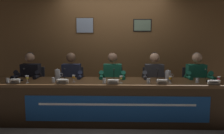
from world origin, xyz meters
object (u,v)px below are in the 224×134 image
(microphone_right, at_px, (158,77))
(chair_far_right, at_px, (193,91))
(water_cup_far_left, at_px, (8,81))
(juice_glass_left, at_px, (74,77))
(water_cup_left, at_px, (53,80))
(panelist_center, at_px, (113,79))
(water_pitcher_left_side, at_px, (58,75))
(microphone_far_left, at_px, (22,76))
(chair_center, at_px, (113,90))
(juice_glass_center, at_px, (121,78))
(nameplate_right, at_px, (162,82))
(nameplate_left, at_px, (62,81))
(water_cup_far_right, at_px, (197,81))
(nameplate_center, at_px, (113,82))
(nameplate_far_left, at_px, (15,81))
(chair_right, at_px, (153,90))
(panelist_far_left, at_px, (29,78))
(panelist_far_right, at_px, (197,79))
(water_pitcher_right_side, at_px, (168,76))
(chair_left, at_px, (73,90))
(microphone_left, at_px, (64,77))
(water_cup_right, at_px, (148,81))
(juice_glass_far_left, at_px, (27,78))
(microphone_center, at_px, (114,77))
(juice_glass_right, at_px, (170,78))
(chair_far_left, at_px, (34,90))
(water_cup_center, at_px, (104,81))
(nameplate_far_right, at_px, (214,82))
(conference_table, at_px, (112,95))
(panelist_left, at_px, (71,78))

(microphone_right, xyz_separation_m, chair_far_right, (0.84, 0.58, -0.38))
(water_cup_far_left, bearing_deg, juice_glass_left, 4.83)
(water_cup_left, bearing_deg, panelist_center, 28.62)
(water_cup_far_left, bearing_deg, water_pitcher_left_side, 19.34)
(microphone_far_left, distance_m, chair_center, 1.77)
(water_pitcher_left_side, bearing_deg, juice_glass_center, -11.82)
(juice_glass_left, bearing_deg, microphone_far_left, 171.79)
(microphone_far_left, xyz_separation_m, nameplate_right, (2.47, -0.28, -0.03))
(juice_glass_left, distance_m, chair_center, 1.06)
(nameplate_left, xyz_separation_m, water_cup_far_right, (2.29, 0.13, -0.00))
(nameplate_center, bearing_deg, nameplate_right, 1.49)
(nameplate_far_left, xyz_separation_m, chair_right, (2.46, 0.87, -0.35))
(panelist_far_left, bearing_deg, panelist_far_right, 0.00)
(panelist_center, height_order, water_pitcher_right_side, panelist_center)
(chair_left, xyz_separation_m, water_pitcher_right_side, (1.83, -0.59, 0.40))
(microphone_left, xyz_separation_m, water_cup_right, (1.50, -0.19, -0.04))
(nameplate_left, bearing_deg, chair_left, 90.09)
(juice_glass_left, xyz_separation_m, chair_far_right, (2.32, 0.72, -0.39))
(juice_glass_far_left, bearing_deg, microphone_right, 5.38)
(chair_far_right, bearing_deg, panelist_far_right, -90.00)
(microphone_left, xyz_separation_m, microphone_center, (0.91, -0.01, 0.00))
(microphone_left, height_order, water_cup_far_right, microphone_left)
(juice_glass_left, distance_m, water_pitcher_right_side, 1.67)
(water_pitcher_right_side, bearing_deg, nameplate_left, -171.18)
(microphone_far_left, distance_m, chair_far_right, 3.36)
(juice_glass_center, bearing_deg, juice_glass_right, 0.17)
(chair_far_left, bearing_deg, chair_right, 0.00)
(nameplate_right, bearing_deg, water_pitcher_left_side, 169.96)
(nameplate_left, height_order, water_cup_center, water_cup_center)
(chair_right, height_order, nameplate_far_right, chair_right)
(juice_glass_far_left, xyz_separation_m, panelist_far_right, (3.11, 0.60, -0.12))
(microphone_center, bearing_deg, nameplate_far_right, -9.57)
(panelist_far_left, height_order, panelist_far_right, same)
(chair_far_left, bearing_deg, microphone_far_left, -87.80)
(microphone_left, distance_m, panelist_far_right, 2.56)
(water_cup_far_right, relative_size, water_pitcher_right_side, 0.40)
(microphone_left, distance_m, nameplate_center, 0.94)
(chair_left, distance_m, water_pitcher_right_side, 1.96)
(water_cup_left, height_order, chair_right, chair_right)
(nameplate_right, height_order, juice_glass_right, juice_glass_right)
(juice_glass_center, bearing_deg, water_cup_center, -173.29)
(chair_center, height_order, nameplate_center, chair_center)
(water_pitcher_right_side, bearing_deg, conference_table, -173.44)
(microphone_far_left, xyz_separation_m, chair_left, (0.80, 0.58, -0.38))
(panelist_far_right, bearing_deg, panelist_left, 180.00)
(conference_table, height_order, juice_glass_far_left, juice_glass_far_left)
(chair_far_left, bearing_deg, juice_glass_far_left, -75.90)
(panelist_far_left, bearing_deg, microphone_center, -13.76)
(juice_glass_left, height_order, chair_center, chair_center)
(microphone_left, relative_size, nameplate_far_right, 1.13)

